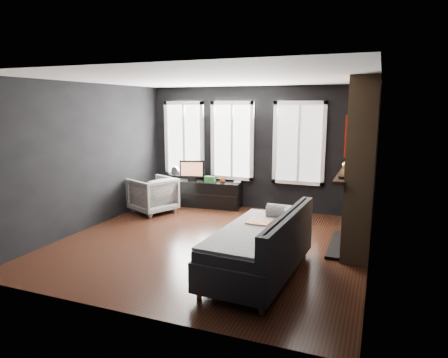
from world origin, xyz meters
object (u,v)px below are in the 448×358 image
at_px(sofa, 259,243).
at_px(media_console, 205,193).
at_px(book, 234,178).
at_px(mug, 223,180).
at_px(monitor, 192,169).
at_px(armchair, 153,193).
at_px(mantel_vase, 347,164).

relative_size(sofa, media_console, 1.25).
bearing_deg(book, sofa, -64.75).
bearing_deg(sofa, mug, 122.85).
bearing_deg(book, monitor, -173.05).
bearing_deg(monitor, media_console, -9.98).
bearing_deg(armchair, monitor, 174.68).
bearing_deg(sofa, armchair, 146.66).
bearing_deg(mug, media_console, 175.61).
distance_m(media_console, monitor, 0.63).
height_order(sofa, media_console, sofa).
bearing_deg(media_console, sofa, -58.81).
height_order(sofa, mantel_vase, mantel_vase).
distance_m(sofa, armchair, 3.81).
bearing_deg(monitor, sofa, -65.39).
height_order(armchair, monitor, monitor).
relative_size(media_console, monitor, 2.94).
bearing_deg(mug, sofa, -60.68).
xyz_separation_m(media_console, mug, (0.46, -0.04, 0.36)).
distance_m(sofa, book, 3.66).
distance_m(sofa, mantel_vase, 2.39).
bearing_deg(media_console, monitor, -179.74).
bearing_deg(mug, mantel_vase, -22.92).
bearing_deg(mantel_vase, armchair, 176.13).
distance_m(armchair, book, 1.82).
xyz_separation_m(mug, mantel_vase, (2.73, -1.15, 0.66)).
bearing_deg(book, mantel_vase, -27.18).
xyz_separation_m(sofa, mug, (-1.78, 3.17, 0.19)).
distance_m(media_console, mantel_vase, 3.56).
bearing_deg(media_console, book, 4.48).
distance_m(monitor, mantel_vase, 3.71).
bearing_deg(monitor, book, -7.05).
height_order(media_console, mug, mug).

